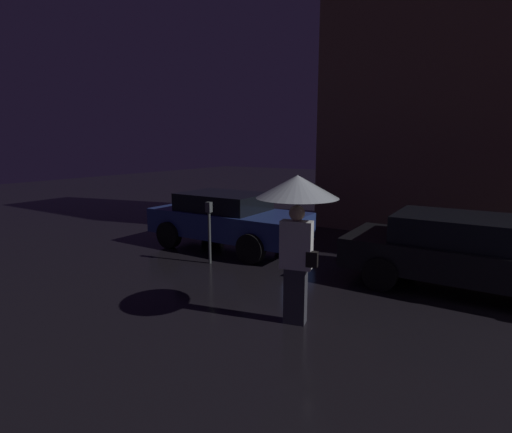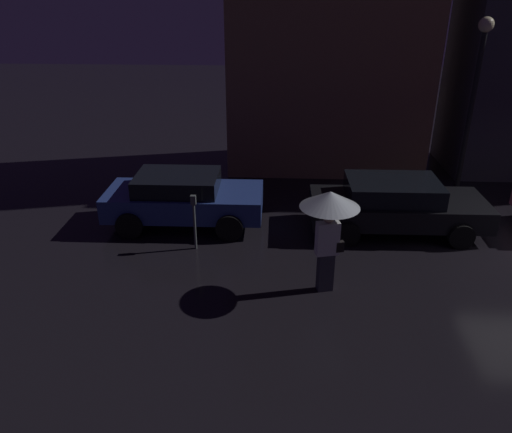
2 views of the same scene
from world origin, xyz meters
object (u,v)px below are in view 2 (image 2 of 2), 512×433
parked_car_blue (183,198)px  parking_meter (194,217)px  parked_car_black (396,204)px  street_lamp_near (475,84)px  pedestrian_with_umbrella (329,212)px

parked_car_blue → parking_meter: 1.43m
parked_car_blue → parked_car_black: 5.39m
parked_car_blue → parked_car_black: (5.39, -0.06, -0.03)m
parked_car_blue → street_lamp_near: bearing=15.6°
street_lamp_near → pedestrian_with_umbrella: bearing=-129.4°
parking_meter → street_lamp_near: bearing=26.4°
parking_meter → parked_car_black: bearing=14.5°
parked_car_blue → parked_car_black: parked_car_blue is taller
parked_car_black → parking_meter: (-4.88, -1.27, 0.13)m
pedestrian_with_umbrella → parking_meter: (-2.92, 1.60, -0.91)m
pedestrian_with_umbrella → parking_meter: bearing=-42.6°
parked_car_black → street_lamp_near: street_lamp_near is taller
parked_car_black → parked_car_blue: bearing=178.8°
parked_car_blue → pedestrian_with_umbrella: pedestrian_with_umbrella is taller
parked_car_blue → parking_meter: bearing=-69.5°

